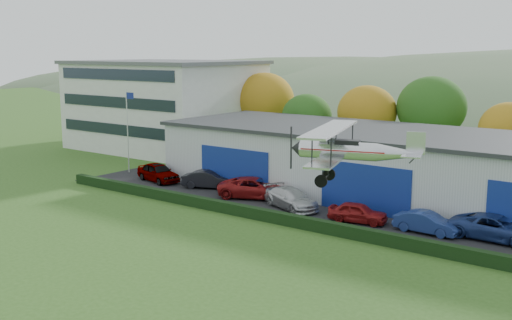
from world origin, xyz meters
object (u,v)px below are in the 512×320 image
Objects in this scene: flagpole at (128,123)px; car_6 at (496,228)px; car_2 at (255,188)px; car_5 at (427,222)px; car_4 at (358,212)px; office_block at (165,105)px; car_3 at (291,198)px; biplane at (349,149)px; car_1 at (209,179)px; car_0 at (158,172)px; hangar at (400,165)px.

flagpole is 1.45× the size of car_6.
car_5 is at bearing -117.49° from car_2.
office_block is at bearing 54.42° from car_4.
biplane is at bearing -111.61° from car_3.
car_6 is (42.41, -13.88, -4.40)m from office_block.
flagpole is 26.07m from car_4.
car_1 is 0.82× the size of car_6.
car_5 is at bearing 106.67° from car_6.
car_4 is at bearing 100.97° from car_6.
car_0 is 0.94× the size of car_3.
car_1 is 9.43m from car_3.
hangar reaches higher than car_6.
car_3 is at bearing -5.89° from flagpole.
car_0 is 27.13m from biplane.
office_block is 41.51m from car_5.
flagpole is (-24.88, -5.98, 2.13)m from hangar.
biplane is at bearing 157.16° from car_6.
office_block is 20.03m from car_0.
hangar is 15.83m from car_1.
car_0 is at bearing -46.98° from office_block.
flagpole is 31.90m from biplane.
biplane reaches higher than car_4.
office_block reaches higher than flagpole.
office_block reaches higher than car_3.
flagpole is 6.65m from car_0.
biplane is (9.75, -9.49, 5.87)m from car_3.
office_block is 3.73× the size of car_6.
biplane reaches higher than car_6.
car_2 is at bearing -75.64° from car_0.
car_6 is (8.66, 1.59, 0.08)m from car_4.
flagpole is 20.43m from car_3.
car_2 is (-9.07, -7.01, -1.80)m from hangar.
car_4 is 4.70m from car_5.
car_0 is at bearing -13.93° from flagpole.
car_0 is at bearing 89.24° from car_5.
flagpole reaches higher than biplane.
car_3 is at bearing 95.27° from car_6.
car_5 is at bearing -21.35° from office_block.
hangar is at bearing 54.51° from car_6.
biplane is (24.45, -10.25, 5.79)m from car_0.
flagpole is 1.38× the size of car_2.
car_0 is 0.62× the size of biplane.
car_3 is 1.28× the size of car_4.
flagpole is (8.12, -13.00, -0.43)m from office_block.
biplane is at bearing -166.99° from car_4.
office_block is 3.56× the size of car_2.
car_1 is at bearing 71.96° from car_4.
car_5 is (19.71, -1.42, -0.06)m from car_1.
biplane reaches higher than hangar.
car_6 is at bearing -73.01° from car_5.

